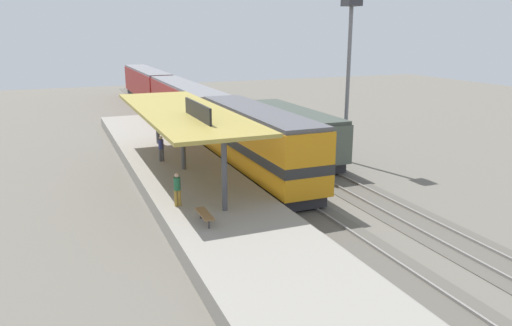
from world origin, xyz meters
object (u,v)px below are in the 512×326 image
object	(u,v)px
passenger_carriage_front	(186,106)
person_walking	(177,188)
person_waiting	(161,147)
freight_car	(292,132)
light_mast	(350,45)
passenger_carriage_rear	(147,85)
platform_bench	(205,214)
locomotive	(257,143)

from	to	relation	value
passenger_carriage_front	person_walking	xyz separation A→B (m)	(-6.58, -23.56, -0.46)
person_waiting	person_walking	bearing A→B (deg)	-96.86
passenger_carriage_front	person_walking	distance (m)	24.47
freight_car	light_mast	world-z (taller)	light_mast
person_walking	passenger_carriage_rear	bearing A→B (deg)	81.56
passenger_carriage_rear	person_waiting	bearing A→B (deg)	-98.83
platform_bench	locomotive	distance (m)	10.30
locomotive	passenger_carriage_front	world-z (taller)	locomotive
light_mast	freight_car	bearing A→B (deg)	144.49
platform_bench	passenger_carriage_rear	distance (m)	47.49
person_walking	passenger_carriage_front	bearing A→B (deg)	74.40
passenger_carriage_front	person_waiting	world-z (taller)	passenger_carriage_front
freight_car	person_walking	size ratio (longest dim) A/B	7.02
passenger_carriage_front	freight_car	bearing A→B (deg)	-71.70
locomotive	passenger_carriage_rear	bearing A→B (deg)	90.00
light_mast	person_waiting	size ratio (longest dim) A/B	6.84
platform_bench	passenger_carriage_front	size ratio (longest dim) A/B	0.08
person_waiting	passenger_carriage_front	bearing A→B (deg)	69.32
locomotive	passenger_carriage_rear	xyz separation A→B (m)	(0.00, 38.80, -0.10)
passenger_carriage_rear	light_mast	distance (m)	38.29
platform_bench	light_mast	size ratio (longest dim) A/B	0.15
locomotive	freight_car	size ratio (longest dim) A/B	1.20
locomotive	person_walking	size ratio (longest dim) A/B	8.44
locomotive	person_walking	bearing A→B (deg)	-139.79
person_walking	person_waiting	bearing A→B (deg)	83.14
platform_bench	locomotive	world-z (taller)	locomotive
light_mast	passenger_carriage_rear	bearing A→B (deg)	101.91
platform_bench	person_walking	xyz separation A→B (m)	(-0.58, 2.74, 0.51)
platform_bench	person_walking	size ratio (longest dim) A/B	0.99
passenger_carriage_rear	freight_car	distance (m)	35.01
light_mast	person_waiting	xyz separation A→B (m)	(-13.29, 1.63, -6.54)
passenger_carriage_front	light_mast	distance (m)	18.97
locomotive	passenger_carriage_rear	world-z (taller)	locomotive
platform_bench	freight_car	size ratio (longest dim) A/B	0.14
locomotive	light_mast	world-z (taller)	light_mast
locomotive	passenger_carriage_front	bearing A→B (deg)	90.00
passenger_carriage_front	person_walking	world-z (taller)	passenger_carriage_front
passenger_carriage_rear	person_walking	world-z (taller)	passenger_carriage_rear
passenger_carriage_rear	person_walking	distance (m)	44.85
locomotive	freight_car	world-z (taller)	locomotive
platform_bench	person_walking	distance (m)	2.85
person_waiting	locomotive	bearing A→B (deg)	-32.06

